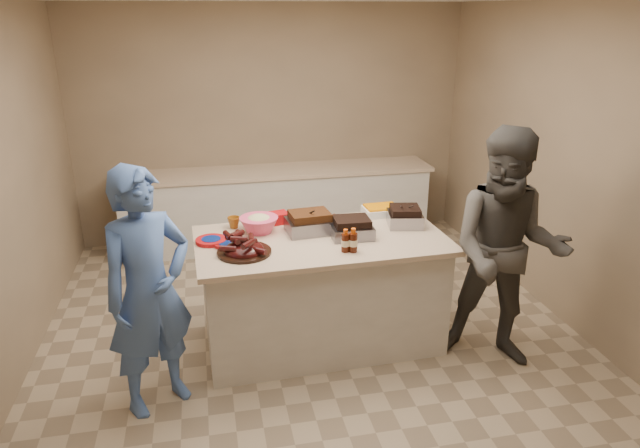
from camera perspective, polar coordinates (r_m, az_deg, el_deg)
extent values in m
cube|color=#47230F|center=(4.61, -1.03, -0.81)|extent=(0.39, 0.31, 0.11)
cube|color=black|center=(4.53, 3.16, -1.27)|extent=(0.33, 0.28, 0.10)
cube|color=gray|center=(4.81, 8.43, -0.13)|extent=(0.32, 0.32, 0.11)
cylinder|color=silver|center=(4.78, 0.86, -0.01)|extent=(0.38, 0.38, 0.05)
cube|color=orange|center=(5.04, 6.13, 0.98)|extent=(0.32, 0.24, 0.08)
cylinder|color=#3A1207|center=(4.25, 2.54, -2.77)|extent=(0.06, 0.06, 0.18)
cylinder|color=#3A1207|center=(4.25, 3.31, -2.78)|extent=(0.06, 0.06, 0.19)
cylinder|color=yellow|center=(4.51, -0.90, -1.33)|extent=(0.04, 0.04, 0.11)
imported|color=silver|center=(4.56, -1.48, -1.05)|extent=(0.14, 0.05, 0.14)
cylinder|color=#A60C10|center=(4.49, -10.82, -1.81)|extent=(0.25, 0.25, 0.03)
cylinder|color=#A60C10|center=(4.40, -9.44, -2.19)|extent=(0.17, 0.17, 0.02)
imported|color=#8B4F12|center=(4.75, -8.58, -0.38)|extent=(0.11, 0.10, 0.10)
cube|color=#A60C10|center=(4.82, -4.29, 0.10)|extent=(0.21, 0.18, 0.09)
imported|color=#496CB4|center=(4.41, -15.53, -16.63)|extent=(1.46, 1.80, 0.41)
imported|color=#4D4A45|center=(4.90, 16.92, -12.64)|extent=(1.66, 2.07, 0.70)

